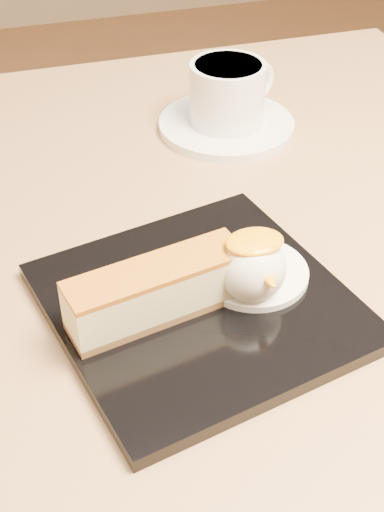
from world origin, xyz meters
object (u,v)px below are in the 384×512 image
object	(u,v)px
table	(192,356)
cheesecake	(157,291)
ice_cream_scoop	(251,268)
coffee_cup	(229,92)
dessert_plate	(199,305)
saucer	(226,125)

from	to	relation	value
table	cheesecake	distance (m)	0.22
cheesecake	table	bearing A→B (deg)	48.34
ice_cream_scoop	coffee_cup	xyz separation A→B (m)	(0.08, 0.28, 0.01)
cheesecake	coffee_cup	xyz separation A→B (m)	(0.15, 0.28, 0.01)
cheesecake	ice_cream_scoop	xyz separation A→B (m)	(0.07, 0.00, 0.00)
dessert_plate	ice_cream_scoop	distance (m)	0.05
dessert_plate	saucer	xyz separation A→B (m)	(0.12, 0.27, -0.00)
cheesecake	coffee_cup	distance (m)	0.32
ice_cream_scoop	saucer	world-z (taller)	ice_cream_scoop
cheesecake	coffee_cup	size ratio (longest dim) A/B	1.35
table	ice_cream_scoop	bearing A→B (deg)	-80.40
ice_cream_scoop	saucer	bearing A→B (deg)	74.55
ice_cream_scoop	saucer	distance (m)	0.29
table	dessert_plate	world-z (taller)	dessert_plate
cheesecake	saucer	bearing A→B (deg)	49.95
table	ice_cream_scoop	world-z (taller)	ice_cream_scoop
saucer	ice_cream_scoop	bearing A→B (deg)	-105.45
dessert_plate	ice_cream_scoop	size ratio (longest dim) A/B	4.08
dessert_plate	coffee_cup	distance (m)	0.30
dessert_plate	table	bearing A→B (deg)	76.28
saucer	coffee_cup	distance (m)	0.04
table	saucer	size ratio (longest dim) A/B	5.33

